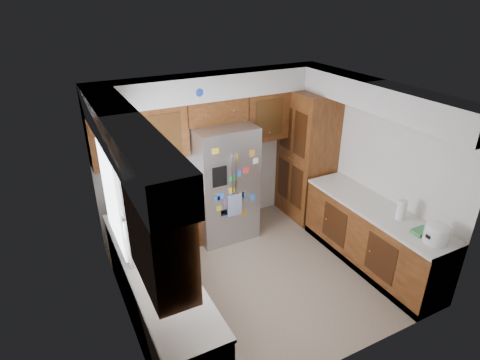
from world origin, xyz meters
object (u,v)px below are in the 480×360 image
fridge (223,182)px  rice_cooker (437,232)px  pantry (306,156)px  paper_towel (401,210)px

fridge → rice_cooker: fridge is taller
pantry → fridge: 1.51m
fridge → paper_towel: (1.54, -2.03, 0.15)m
pantry → paper_towel: (0.04, -1.98, -0.02)m
rice_cooker → paper_towel: paper_towel is taller
pantry → rice_cooker: pantry is taller
pantry → paper_towel: size_ratio=8.15×
rice_cooker → paper_towel: (0.04, 0.55, 0.00)m
fridge → paper_towel: bearing=-52.9°
fridge → pantry: bearing=-2.1°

